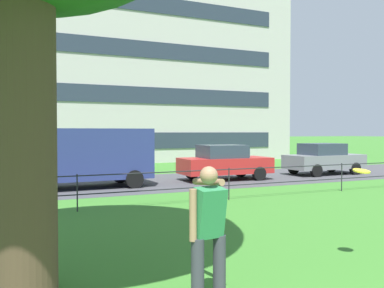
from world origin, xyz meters
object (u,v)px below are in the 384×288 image
object	(u,v)px
person_thrower	(208,230)
car_red_far_right	(224,162)
car_grey_center	(324,159)
apartment_building_background	(106,62)
frisbee	(361,171)
panel_van_right	(84,154)

from	to	relation	value
person_thrower	car_red_far_right	distance (m)	13.33
person_thrower	car_grey_center	size ratio (longest dim) A/B	0.42
car_red_far_right	car_grey_center	distance (m)	5.66
person_thrower	apartment_building_background	size ratio (longest dim) A/B	0.07
frisbee	car_grey_center	world-z (taller)	car_grey_center
car_red_far_right	car_grey_center	xyz separation A→B (m)	(5.66, 0.07, 0.00)
frisbee	car_red_far_right	xyz separation A→B (m)	(3.66, 11.13, -0.71)
panel_van_right	car_grey_center	xyz separation A→B (m)	(11.75, 0.12, -0.49)
person_thrower	car_red_far_right	bearing A→B (deg)	60.14
car_grey_center	car_red_far_right	bearing A→B (deg)	-179.27
panel_van_right	apartment_building_background	world-z (taller)	apartment_building_background
car_red_far_right	apartment_building_background	xyz separation A→B (m)	(-1.06, 17.79, 7.01)
car_grey_center	person_thrower	bearing A→B (deg)	-136.59
panel_van_right	apartment_building_background	bearing A→B (deg)	74.27
frisbee	panel_van_right	distance (m)	11.34
frisbee	person_thrower	bearing A→B (deg)	-171.72
person_thrower	car_grey_center	distance (m)	16.93
frisbee	apartment_building_background	xyz separation A→B (m)	(2.60, 28.92, 6.30)
person_thrower	car_red_far_right	xyz separation A→B (m)	(6.64, 11.56, -0.14)
person_thrower	panel_van_right	world-z (taller)	panel_van_right
person_thrower	panel_van_right	size ratio (longest dim) A/B	0.34
frisbee	panel_van_right	bearing A→B (deg)	102.34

